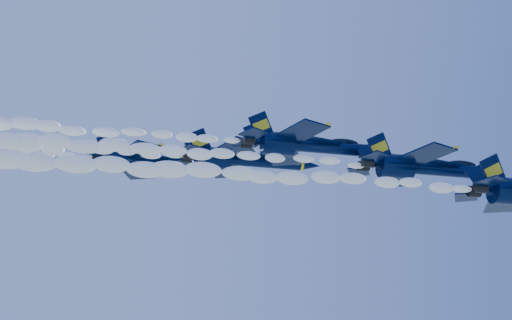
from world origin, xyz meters
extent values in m
ellipsoid|color=black|center=(13.18, -9.39, 148.07)|extent=(1.56, 2.70, 6.41)
cube|color=black|center=(14.98, -5.38, 148.12)|extent=(5.37, 6.36, 0.18)
cube|color=black|center=(10.98, -10.44, 149.62)|extent=(3.26, 1.03, 3.51)
cube|color=black|center=(10.98, -8.34, 149.62)|extent=(3.26, 1.03, 3.51)
cylinder|color=black|center=(9.68, -10.04, 148.02)|extent=(1.20, 1.10, 1.10)
cylinder|color=black|center=(9.68, -8.74, 148.02)|extent=(1.20, 1.10, 1.10)
ellipsoid|color=white|center=(-13.40, -9.39, 147.78)|extent=(45.15, 1.95, 1.76)
cylinder|color=black|center=(11.63, -0.53, 153.37)|extent=(9.00, 1.50, 1.50)
ellipsoid|color=black|center=(5.33, -0.53, 153.32)|extent=(1.56, 2.70, 6.40)
cone|color=black|center=(17.43, -0.53, 153.37)|extent=(2.60, 1.50, 1.50)
cylinder|color=yellow|center=(16.23, -0.53, 153.37)|extent=(0.35, 1.56, 1.56)
ellipsoid|color=black|center=(13.33, -0.53, 154.12)|extent=(3.60, 1.17, 0.99)
cube|color=yellow|center=(13.33, -0.53, 153.82)|extent=(4.20, 1.00, 0.18)
cube|color=black|center=(7.13, -4.53, 153.37)|extent=(5.36, 6.36, 0.18)
cube|color=black|center=(7.13, 3.47, 153.37)|extent=(5.36, 6.36, 0.18)
cube|color=yellow|center=(8.53, -4.53, 153.47)|extent=(2.41, 5.01, 0.10)
cube|color=yellow|center=(8.53, 3.47, 153.47)|extent=(2.41, 5.01, 0.10)
cube|color=black|center=(3.13, -1.58, 154.87)|extent=(3.26, 1.03, 3.51)
cube|color=black|center=(3.13, 0.52, 154.87)|extent=(3.26, 1.03, 3.51)
cylinder|color=black|center=(1.83, -1.18, 153.27)|extent=(1.20, 1.10, 1.10)
cylinder|color=black|center=(1.83, 0.12, 153.27)|extent=(1.20, 1.10, 1.10)
cube|color=yellow|center=(8.63, -0.53, 154.15)|extent=(11.00, 0.35, 0.08)
ellipsoid|color=white|center=(-21.25, -0.53, 153.03)|extent=(45.15, 1.95, 1.76)
cylinder|color=black|center=(-1.32, 1.86, 155.89)|extent=(8.69, 1.45, 1.45)
ellipsoid|color=black|center=(-7.40, 1.86, 155.84)|extent=(1.51, 2.61, 6.18)
cone|color=black|center=(4.28, 1.86, 155.89)|extent=(2.51, 1.45, 1.45)
cylinder|color=yellow|center=(3.12, 1.86, 155.89)|extent=(0.34, 1.51, 1.51)
ellipsoid|color=black|center=(0.32, 1.86, 156.61)|extent=(3.48, 1.13, 0.96)
cube|color=yellow|center=(0.32, 1.86, 156.32)|extent=(4.06, 0.97, 0.17)
cube|color=black|center=(-5.67, -2.00, 155.89)|extent=(5.18, 6.14, 0.17)
cube|color=black|center=(-5.67, 5.72, 155.89)|extent=(5.18, 6.14, 0.17)
cube|color=yellow|center=(-4.31, -2.00, 155.99)|extent=(2.33, 4.84, 0.10)
cube|color=yellow|center=(-4.31, 5.72, 155.99)|extent=(2.33, 4.84, 0.10)
cube|color=black|center=(-9.53, 0.85, 157.34)|extent=(3.15, 0.99, 3.39)
cube|color=black|center=(-9.53, 2.87, 157.34)|extent=(3.15, 0.99, 3.39)
cylinder|color=black|center=(-10.79, 1.23, 155.79)|extent=(1.16, 1.06, 1.06)
cylinder|color=black|center=(-10.79, 2.49, 155.79)|extent=(1.16, 1.06, 1.06)
cube|color=yellow|center=(-4.22, 1.86, 156.64)|extent=(10.62, 0.34, 0.08)
ellipsoid|color=white|center=(-33.84, 1.86, 155.55)|extent=(45.15, 1.88, 1.70)
cylinder|color=black|center=(-6.39, 12.04, 157.56)|extent=(9.01, 1.50, 1.50)
ellipsoid|color=black|center=(-12.70, 12.04, 157.51)|extent=(1.56, 2.70, 6.41)
cone|color=black|center=(-0.58, 12.04, 157.56)|extent=(2.60, 1.50, 1.50)
cylinder|color=yellow|center=(-1.78, 12.04, 157.56)|extent=(0.35, 1.56, 1.56)
ellipsoid|color=black|center=(-4.68, 12.04, 158.31)|extent=(3.61, 1.17, 0.99)
cube|color=yellow|center=(-4.68, 12.04, 158.01)|extent=(4.21, 1.00, 0.18)
cube|color=black|center=(-10.89, 8.03, 157.56)|extent=(5.37, 6.37, 0.18)
cube|color=black|center=(-10.89, 16.04, 157.56)|extent=(5.37, 6.37, 0.18)
cube|color=yellow|center=(-9.49, 8.03, 157.66)|extent=(2.42, 5.02, 0.10)
cube|color=yellow|center=(-9.49, 16.04, 157.66)|extent=(2.42, 5.02, 0.10)
cube|color=black|center=(-14.90, 10.98, 159.06)|extent=(3.26, 1.03, 3.51)
cube|color=black|center=(-14.90, 13.09, 159.06)|extent=(3.26, 1.03, 3.51)
cylinder|color=black|center=(-16.20, 11.38, 157.46)|extent=(1.20, 1.10, 1.10)
cylinder|color=black|center=(-16.20, 12.69, 157.46)|extent=(1.20, 1.10, 1.10)
cube|color=yellow|center=(-9.39, 12.04, 158.34)|extent=(11.02, 0.35, 0.08)
cylinder|color=black|center=(-17.14, 20.02, 159.33)|extent=(9.15, 1.52, 1.52)
ellipsoid|color=black|center=(-23.54, 20.02, 159.28)|extent=(1.59, 2.74, 6.50)
cone|color=black|center=(-11.25, 20.02, 159.33)|extent=(2.64, 1.52, 1.52)
cylinder|color=yellow|center=(-12.46, 20.02, 159.33)|extent=(0.36, 1.59, 1.59)
ellipsoid|color=black|center=(-15.41, 20.02, 160.09)|extent=(3.66, 1.19, 1.01)
cube|color=yellow|center=(-15.41, 20.02, 159.78)|extent=(4.27, 1.02, 0.18)
cube|color=black|center=(-21.71, 15.96, 159.33)|extent=(5.45, 6.46, 0.18)
cube|color=black|center=(-21.71, 24.09, 159.33)|extent=(5.45, 6.46, 0.18)
cube|color=yellow|center=(-20.29, 15.96, 159.43)|extent=(2.45, 5.09, 0.10)
cube|color=yellow|center=(-20.29, 24.09, 159.43)|extent=(2.45, 5.09, 0.10)
cube|color=black|center=(-25.78, 18.96, 160.85)|extent=(3.31, 1.05, 3.56)
cube|color=black|center=(-25.78, 21.09, 160.85)|extent=(3.31, 1.05, 3.56)
cylinder|color=black|center=(-27.10, 19.36, 159.23)|extent=(1.22, 1.12, 1.12)
cylinder|color=black|center=(-27.10, 20.68, 159.23)|extent=(1.22, 1.12, 1.12)
cube|color=yellow|center=(-20.19, 20.02, 160.12)|extent=(11.18, 0.36, 0.08)
camera|label=1|loc=(-25.46, -68.82, 125.84)|focal=50.00mm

